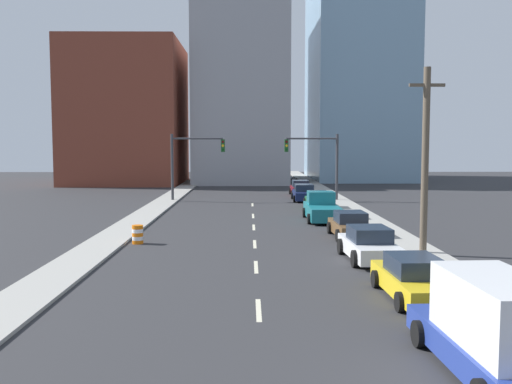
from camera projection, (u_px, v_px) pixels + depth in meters
sidewalk_left at (170, 198)px, 53.00m from camera, size 2.10×100.51×0.12m
sidewalk_right at (333, 197)px, 53.19m from camera, size 2.10×100.51×0.12m
lane_stripe_at_14m at (259, 310)px, 17.42m from camera, size 0.16×2.40×0.01m
lane_stripe_at_21m at (256, 267)px, 23.49m from camera, size 0.16×2.40×0.01m
lane_stripe_at_26m at (255, 244)px, 28.84m from camera, size 0.16×2.40×0.01m
lane_stripe_at_32m at (254, 227)px, 34.61m from camera, size 0.16×2.40×0.01m
lane_stripe_at_37m at (253, 216)px, 40.05m from camera, size 0.16×2.40×0.01m
lane_stripe_at_45m at (252, 205)px, 47.36m from camera, size 0.16×2.40×0.01m
building_brick_left at (127, 114)px, 73.31m from camera, size 14.00×16.00×17.79m
building_office_center at (241, 93)px, 77.22m from camera, size 12.00×20.00×23.86m
building_glass_right at (357, 76)px, 81.18m from camera, size 13.00×20.00×29.29m
traffic_signal_left at (188, 157)px, 50.14m from camera, size 4.77×0.35×5.93m
traffic_signal_right at (321, 157)px, 50.29m from camera, size 4.77×0.35×5.93m
utility_pole_right_mid at (425, 160)px, 25.67m from camera, size 1.60×0.32×8.48m
traffic_barrel at (138, 234)px, 28.92m from camera, size 0.56×0.56×0.95m
box_truck_blue at (495, 330)px, 12.28m from camera, size 2.36×5.81×2.24m
sedan_yellow at (414, 279)px, 18.65m from camera, size 2.10×4.77×1.40m
sedan_white at (369, 245)px, 24.80m from camera, size 2.28×4.64×1.47m
sedan_brown at (350, 226)px, 30.90m from camera, size 2.11×4.37×1.40m
pickup_truck_teal at (322, 209)px, 37.79m from camera, size 2.30×5.39×1.87m
sedan_green at (318, 201)px, 44.46m from camera, size 2.15×4.59×1.38m
sedan_navy at (304, 193)px, 50.83m from camera, size 2.13×4.78×1.47m
sedan_maroon at (300, 189)px, 55.94m from camera, size 2.03×4.23×1.49m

